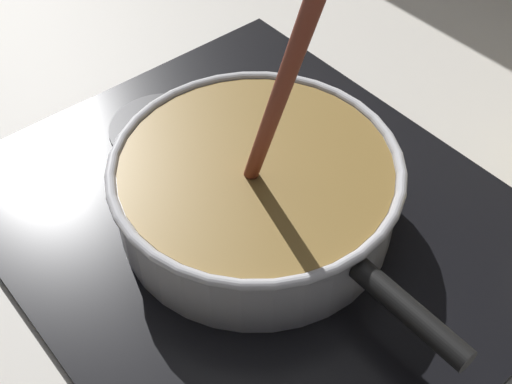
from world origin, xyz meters
TOP-DOWN VIEW (x-y plane):
  - ground at (0.00, 0.00)m, footprint 2.40×1.60m
  - hob_plate at (0.01, 0.17)m, footprint 0.56×0.48m
  - burner_ring at (0.01, 0.17)m, footprint 0.17×0.17m
  - spare_burner at (-0.16, 0.17)m, footprint 0.12×0.12m
  - cooking_pan at (0.01, 0.17)m, footprint 0.40×0.29m

SIDE VIEW (x-z plane):
  - ground at x=0.00m, z-range -0.04..0.00m
  - hob_plate at x=0.01m, z-range 0.00..0.01m
  - spare_burner at x=-0.16m, z-range 0.01..0.02m
  - burner_ring at x=0.01m, z-range 0.01..0.02m
  - cooking_pan at x=0.01m, z-range -0.11..0.22m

